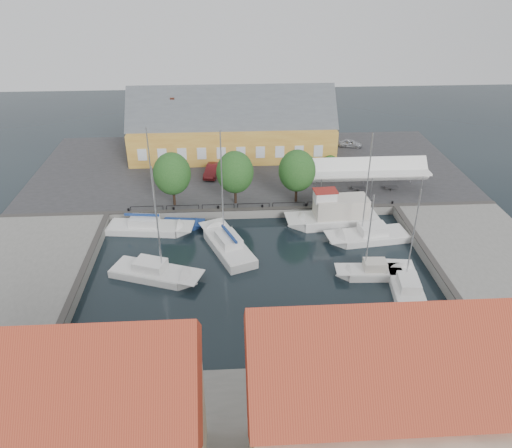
{
  "coord_description": "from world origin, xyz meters",
  "views": [
    {
      "loc": [
        -2.75,
        -39.63,
        26.87
      ],
      "look_at": [
        0.0,
        6.0,
        1.5
      ],
      "focal_mm": 35.0,
      "sensor_mm": 36.0,
      "label": 1
    }
  ],
  "objects": [
    {
      "name": "car_red",
      "position": [
        -4.76,
        20.16,
        1.73
      ],
      "size": [
        2.45,
        4.65,
        1.46
      ],
      "primitive_type": "imported",
      "rotation": [
        0.0,
        0.0,
        -0.21
      ],
      "color": "maroon",
      "rests_on": "north_quay"
    },
    {
      "name": "launch_sw",
      "position": [
        -13.68,
        -11.36,
        0.09
      ],
      "size": [
        4.97,
        2.03,
        0.98
      ],
      "color": "silver",
      "rests_on": "ground"
    },
    {
      "name": "tent_canopy",
      "position": [
        14.0,
        14.5,
        3.68
      ],
      "size": [
        14.0,
        4.0,
        2.83
      ],
      "color": "white",
      "rests_on": "north_quay"
    },
    {
      "name": "center_sailboat",
      "position": [
        -3.04,
        3.51,
        0.36
      ],
      "size": [
        5.99,
        9.7,
        12.91
      ],
      "color": "silver",
      "rests_on": "ground"
    },
    {
      "name": "east_boat_b",
      "position": [
        10.29,
        -1.93,
        0.26
      ],
      "size": [
        6.49,
        2.42,
        8.99
      ],
      "color": "silver",
      "rests_on": "ground"
    },
    {
      "name": "launch_nw",
      "position": [
        -7.97,
        8.78,
        0.09
      ],
      "size": [
        4.83,
        2.43,
        0.88
      ],
      "color": "navy",
      "rests_on": "ground"
    },
    {
      "name": "car_silver",
      "position": [
        15.38,
        29.54,
        1.6
      ],
      "size": [
        3.73,
        2.16,
        1.19
      ],
      "primitive_type": "imported",
      "rotation": [
        0.0,
        0.0,
        1.34
      ],
      "color": "#ADAFB5",
      "rests_on": "north_quay"
    },
    {
      "name": "warehouse",
      "position": [
        -2.6,
        28.36,
        4.43
      ],
      "size": [
        28.56,
        14.0,
        9.55
      ],
      "color": "#BE812E",
      "rests_on": "north_quay"
    },
    {
      "name": "west_boat_c",
      "position": [
        -9.89,
        -0.82,
        0.26
      ],
      "size": [
        9.05,
        5.62,
        11.74
      ],
      "color": "silver",
      "rests_on": "ground"
    },
    {
      "name": "north_quay",
      "position": [
        0.0,
        23.0,
        0.5
      ],
      "size": [
        56.0,
        26.0,
        1.0
      ],
      "primitive_type": "cube",
      "color": "#2D2D30",
      "rests_on": "ground"
    },
    {
      "name": "ground",
      "position": [
        0.0,
        0.0,
        0.0
      ],
      "size": [
        140.0,
        140.0,
        0.0
      ],
      "primitive_type": "plane",
      "color": "black",
      "rests_on": "ground"
    },
    {
      "name": "west_boat_a",
      "position": [
        -11.55,
        7.86,
        0.27
      ],
      "size": [
        9.59,
        3.8,
        12.28
      ],
      "color": "silver",
      "rests_on": "ground"
    },
    {
      "name": "quay_edge_fittings",
      "position": [
        0.02,
        4.75,
        1.06
      ],
      "size": [
        56.0,
        24.72,
        0.4
      ],
      "color": "#383533",
      "rests_on": "north_quay"
    },
    {
      "name": "east_boat_c",
      "position": [
        12.76,
        -4.61,
        0.26
      ],
      "size": [
        3.48,
        8.24,
        10.32
      ],
      "color": "silver",
      "rests_on": "ground"
    },
    {
      "name": "west_quay",
      "position": [
        -22.0,
        -2.0,
        0.5
      ],
      "size": [
        12.0,
        24.0,
        1.0
      ],
      "primitive_type": "cube",
      "color": "slate",
      "rests_on": "ground"
    },
    {
      "name": "quay_trees",
      "position": [
        -2.0,
        12.0,
        4.88
      ],
      "size": [
        18.2,
        4.2,
        6.3
      ],
      "color": "black",
      "rests_on": "north_quay"
    },
    {
      "name": "east_boat_a",
      "position": [
        11.81,
        4.65,
        0.26
      ],
      "size": [
        9.0,
        3.96,
        12.29
      ],
      "color": "silver",
      "rests_on": "ground"
    },
    {
      "name": "townhouses",
      "position": [
        1.93,
        -23.24,
        5.82
      ],
      "size": [
        36.3,
        8.5,
        12.0
      ],
      "color": "beige",
      "rests_on": "south_bank"
    },
    {
      "name": "trawler",
      "position": [
        8.93,
        8.17,
        1.02
      ],
      "size": [
        10.53,
        3.66,
        5.0
      ],
      "color": "silver",
      "rests_on": "ground"
    },
    {
      "name": "east_quay",
      "position": [
        22.0,
        -2.0,
        0.5
      ],
      "size": [
        12.0,
        24.0,
        1.0
      ],
      "primitive_type": "cube",
      "color": "slate",
      "rests_on": "ground"
    }
  ]
}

